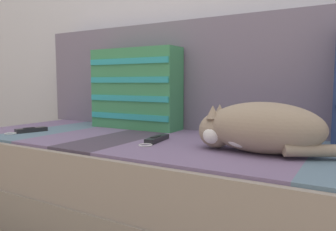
# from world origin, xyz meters

# --- Properties ---
(couch) EXTENTS (2.14, 0.78, 0.35)m
(couch) POSITION_xyz_m (0.00, 0.16, 0.17)
(couch) COLOR gray
(couch) RESTS_ON ground_plane
(sofa_backrest) EXTENTS (2.10, 0.14, 0.51)m
(sofa_backrest) POSITION_xyz_m (0.00, 0.48, 0.60)
(sofa_backrest) COLOR slate
(sofa_backrest) RESTS_ON couch
(throw_pillow_striped) EXTENTS (0.45, 0.14, 0.38)m
(throw_pillow_striped) POSITION_xyz_m (-0.41, 0.33, 0.54)
(throw_pillow_striped) COLOR #3D8956
(throw_pillow_striped) RESTS_ON couch
(sleeping_cat) EXTENTS (0.44, 0.18, 0.16)m
(sleeping_cat) POSITION_xyz_m (0.25, 0.07, 0.42)
(sleeping_cat) COLOR gray
(sleeping_cat) RESTS_ON couch
(game_remote_near) EXTENTS (0.09, 0.19, 0.02)m
(game_remote_near) POSITION_xyz_m (-0.74, -0.02, 0.36)
(game_remote_near) COLOR black
(game_remote_near) RESTS_ON couch
(game_remote_far) EXTENTS (0.07, 0.20, 0.02)m
(game_remote_far) POSITION_xyz_m (-0.13, 0.07, 0.36)
(game_remote_far) COLOR black
(game_remote_far) RESTS_ON couch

